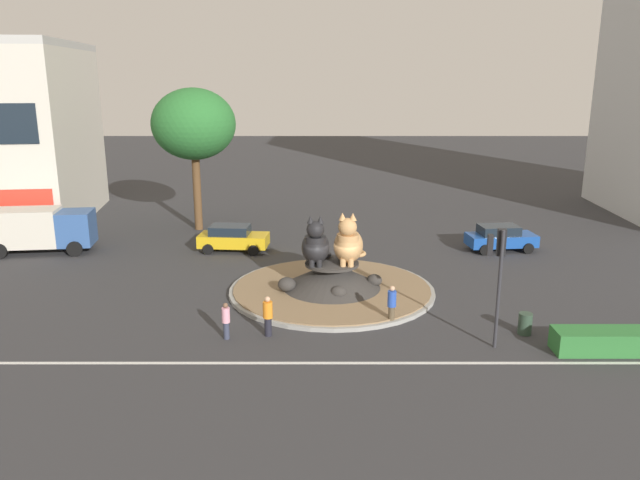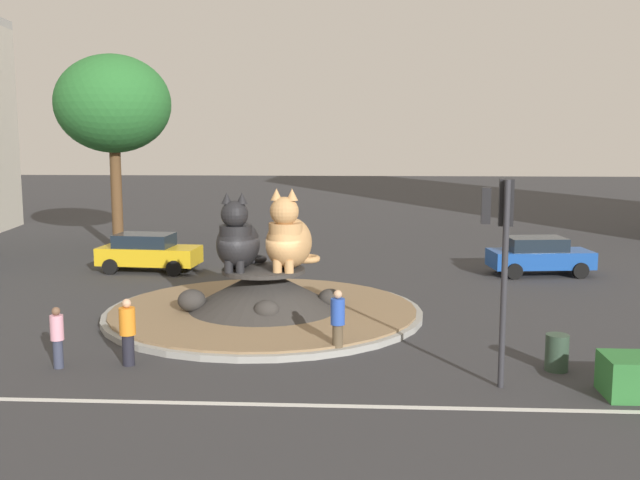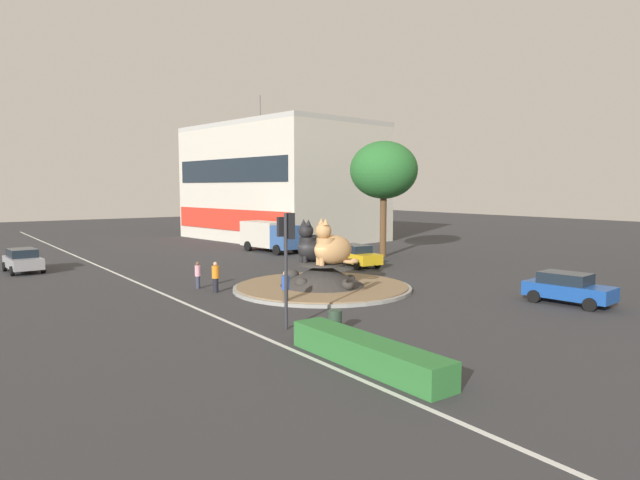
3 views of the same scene
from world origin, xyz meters
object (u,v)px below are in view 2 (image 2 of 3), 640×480
broadleaf_tree_behind_island (113,105)px  pedestrian_orange_shirt (128,331)px  pedestrian_pink_shirt (57,336)px  parked_car_right (148,252)px  traffic_light_mast (501,236)px  litter_bin (557,353)px  cat_statue_black (238,241)px  pedestrian_blue_shirt (338,320)px  sedan_on_far_lane (539,255)px  cat_statue_calico (288,239)px

broadleaf_tree_behind_island → pedestrian_orange_shirt: broadleaf_tree_behind_island is taller
pedestrian_pink_shirt → parked_car_right: (-1.49, 12.92, 0.02)m
traffic_light_mast → parked_car_right: (-12.03, 13.61, -2.64)m
litter_bin → cat_statue_black: bearing=149.8°
pedestrian_blue_shirt → pedestrian_pink_shirt: size_ratio=1.11×
pedestrian_blue_shirt → litter_bin: 5.50m
pedestrian_orange_shirt → pedestrian_blue_shirt: 5.33m
cat_statue_black → pedestrian_orange_shirt: cat_statue_black is taller
sedan_on_far_lane → cat_statue_black: bearing=-152.9°
cat_statue_calico → pedestrian_blue_shirt: size_ratio=1.56×
cat_statue_calico → sedan_on_far_lane: cat_statue_calico is taller
cat_statue_black → pedestrian_orange_shirt: bearing=-20.3°
traffic_light_mast → pedestrian_blue_shirt: size_ratio=2.77×
traffic_light_mast → sedan_on_far_lane: (4.15, 13.73, -2.66)m
broadleaf_tree_behind_island → parked_car_right: bearing=-60.4°
cat_statue_black → traffic_light_mast: bearing=48.3°
cat_statue_calico → traffic_light_mast: bearing=47.7°
cat_statue_calico → pedestrian_pink_shirt: 7.81m
broadleaf_tree_behind_island → sedan_on_far_lane: size_ratio=2.24×
cat_statue_black → traffic_light_mast: traffic_light_mast is taller
pedestrian_blue_shirt → parked_car_right: bearing=-17.5°
pedestrian_blue_shirt → litter_bin: pedestrian_blue_shirt is taller
cat_statue_calico → parked_car_right: 9.98m
broadleaf_tree_behind_island → pedestrian_blue_shirt: 21.27m
sedan_on_far_lane → parked_car_right: (-16.19, -0.12, 0.01)m
traffic_light_mast → cat_statue_calico: bearing=46.9°
cat_statue_calico → broadleaf_tree_behind_island: 16.72m
parked_car_right → pedestrian_blue_shirt: bearing=-48.8°
parked_car_right → litter_bin: size_ratio=4.74×
pedestrian_pink_shirt → broadleaf_tree_behind_island: bearing=-139.1°
traffic_light_mast → pedestrian_orange_shirt: size_ratio=2.79×
parked_car_right → litter_bin: 18.49m
pedestrian_orange_shirt → litter_bin: size_ratio=1.88×
cat_statue_black → pedestrian_pink_shirt: 6.75m
cat_statue_calico → parked_car_right: cat_statue_calico is taller
sedan_on_far_lane → litter_bin: size_ratio=4.74×
traffic_light_mast → sedan_on_far_lane: bearing=-10.4°
cat_statue_calico → sedan_on_far_lane: bearing=135.0°
pedestrian_orange_shirt → sedan_on_far_lane: pedestrian_orange_shirt is taller
cat_statue_black → parked_car_right: cat_statue_black is taller
cat_statue_black → litter_bin: cat_statue_black is taller
broadleaf_tree_behind_island → pedestrian_pink_shirt: 19.98m
cat_statue_black → pedestrian_pink_shirt: (-3.57, -5.50, -1.59)m
broadleaf_tree_behind_island → pedestrian_orange_shirt: bearing=-70.9°
pedestrian_blue_shirt → cat_statue_black: bearing=-14.1°
broadleaf_tree_behind_island → cat_statue_calico: bearing=-52.6°
parked_car_right → litter_bin: (13.69, -12.43, -0.38)m
pedestrian_orange_shirt → cat_statue_calico: bearing=-160.0°
cat_statue_calico → pedestrian_blue_shirt: (1.69, -4.07, -1.55)m
pedestrian_blue_shirt → pedestrian_pink_shirt: bearing=49.2°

